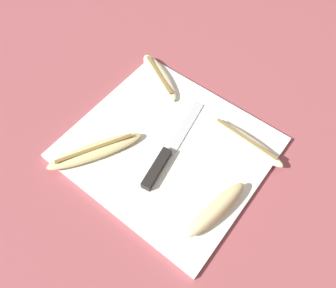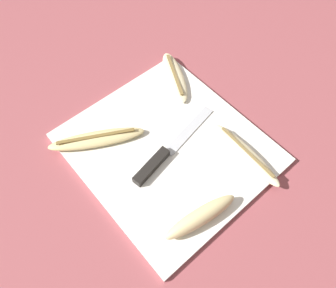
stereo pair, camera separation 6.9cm
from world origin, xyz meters
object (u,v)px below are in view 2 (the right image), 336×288
banana_cream_curved (175,77)px  banana_spotted_left (97,139)px  knife (160,157)px  banana_pale_long (246,154)px  banana_mellow_near (201,217)px

banana_cream_curved → banana_spotted_left: size_ratio=0.83×
knife → banana_pale_long: 0.18m
knife → banana_mellow_near: bearing=-20.8°
banana_cream_curved → banana_spotted_left: (0.03, -0.25, 0.00)m
banana_pale_long → banana_cream_curved: bearing=172.8°
banana_spotted_left → banana_mellow_near: (0.27, 0.05, 0.01)m
knife → banana_cream_curved: 0.23m
banana_pale_long → banana_mellow_near: size_ratio=1.19×
knife → banana_mellow_near: banana_mellow_near is taller
banana_cream_curved → banana_mellow_near: size_ratio=1.07×
knife → banana_spotted_left: bearing=-158.7°
banana_spotted_left → banana_mellow_near: bearing=9.8°
knife → banana_pale_long: banana_pale_long is taller
banana_pale_long → banana_spotted_left: 0.32m
knife → banana_mellow_near: (0.15, -0.03, 0.01)m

